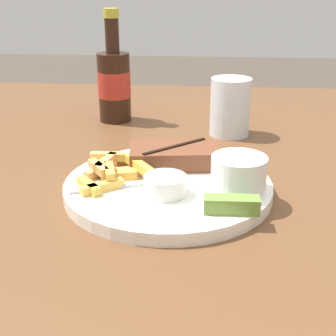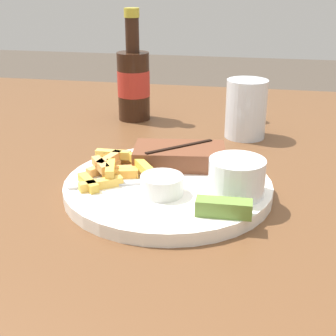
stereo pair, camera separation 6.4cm
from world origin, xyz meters
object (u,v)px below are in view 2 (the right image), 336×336
coleslaw_cup (237,175)px  beer_bottle (134,81)px  drinking_glass (246,109)px  dipping_sauce_cup (162,184)px  pickle_spear (224,208)px  steak_portion (180,156)px  fork_utensil (113,184)px  salt_shaker (247,105)px  dinner_plate (168,187)px

coleslaw_cup → beer_bottle: (-0.24, 0.37, 0.03)m
drinking_glass → coleslaw_cup: bearing=-89.9°
dipping_sauce_cup → pickle_spear: (0.08, -0.04, -0.00)m
dipping_sauce_cup → beer_bottle: (-0.14, 0.39, 0.05)m
steak_portion → coleslaw_cup: size_ratio=1.96×
dipping_sauce_cup → fork_utensil: dipping_sauce_cup is taller
pickle_spear → beer_bottle: beer_bottle is taller
fork_utensil → dipping_sauce_cup: bearing=-32.3°
fork_utensil → pickle_spear: bearing=-41.5°
fork_utensil → salt_shaker: size_ratio=1.99×
steak_portion → fork_utensil: 0.12m
salt_shaker → beer_bottle: bearing=-172.0°
fork_utensil → drinking_glass: size_ratio=1.19×
pickle_spear → salt_shaker: bearing=88.9°
dipping_sauce_cup → pickle_spear: bearing=-27.5°
beer_bottle → dinner_plate: bearing=-67.9°
beer_bottle → salt_shaker: bearing=8.0°
beer_bottle → pickle_spear: bearing=-62.4°
coleslaw_cup → drinking_glass: size_ratio=0.68×
dipping_sauce_cup → fork_utensil: (-0.07, 0.01, -0.01)m
dipping_sauce_cup → salt_shaker: bearing=77.6°
steak_portion → salt_shaker: size_ratio=2.22×
steak_portion → beer_bottle: bearing=117.3°
pickle_spear → salt_shaker: size_ratio=1.04×
dinner_plate → dipping_sauce_cup: (0.00, -0.04, 0.02)m
fork_utensil → steak_portion: bearing=29.0°
coleslaw_cup → beer_bottle: 0.44m
pickle_spear → drinking_glass: size_ratio=0.62×
pickle_spear → fork_utensil: pickle_spear is taller
coleslaw_cup → pickle_spear: size_ratio=1.09×
pickle_spear → drinking_glass: (0.01, 0.36, 0.03)m
steak_portion → fork_utensil: size_ratio=1.12×
dipping_sauce_cup → drinking_glass: drinking_glass is taller
steak_portion → salt_shaker: 0.33m
steak_portion → pickle_spear: 0.17m
drinking_glass → steak_portion: bearing=-113.3°
steak_portion → coleslaw_cup: 0.13m
coleslaw_cup → salt_shaker: coleslaw_cup is taller
steak_portion → pickle_spear: (0.08, -0.15, -0.00)m
beer_bottle → drinking_glass: bearing=-17.7°
pickle_spear → fork_utensil: size_ratio=0.52×
beer_bottle → salt_shaker: (0.23, 0.03, -0.05)m
fork_utensil → salt_shaker: bearing=46.9°
dinner_plate → beer_bottle: 0.38m
steak_portion → dipping_sauce_cup: steak_portion is taller
coleslaw_cup → dinner_plate: bearing=166.3°
steak_portion → pickle_spear: steak_portion is taller
coleslaw_cup → steak_portion: bearing=136.0°
coleslaw_cup → drinking_glass: (-0.00, 0.29, 0.01)m
fork_utensil → drinking_glass: 0.34m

